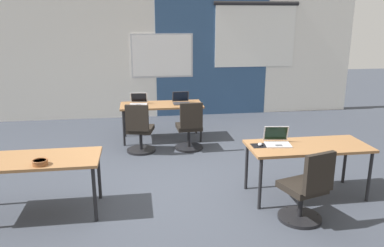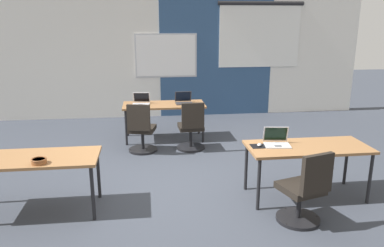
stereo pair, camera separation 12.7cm
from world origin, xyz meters
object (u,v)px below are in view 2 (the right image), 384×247
object	(u,v)px
desk_near_left	(32,162)
chair_far_left	(142,132)
laptop_far_right	(184,101)
mouse_near_right_inner	(259,145)
laptop_far_left	(141,102)
desk_near_right	(308,150)
chair_near_right_inner	(304,194)
laptop_near_right_inner	(277,141)
snack_bowl	(39,161)
chair_far_right	(191,130)
desk_far_center	(164,107)

from	to	relation	value
desk_near_left	chair_far_left	size ratio (longest dim) A/B	1.74
chair_far_left	laptop_far_right	bearing A→B (deg)	-125.28
mouse_near_right_inner	laptop_far_left	world-z (taller)	laptop_far_left
desk_near_right	laptop_far_right	size ratio (longest dim) A/B	4.70
chair_near_right_inner	laptop_far_right	bearing A→B (deg)	-90.54
laptop_near_right_inner	chair_far_left	size ratio (longest dim) A/B	0.40
laptop_near_right_inner	chair_near_right_inner	world-z (taller)	laptop_near_right_inner
chair_near_right_inner	snack_bowl	bearing A→B (deg)	-25.61
desk_near_left	laptop_near_right_inner	distance (m)	3.11
chair_far_right	snack_bowl	bearing A→B (deg)	46.19
desk_far_center	chair_far_right	bearing A→B (deg)	-57.56
desk_far_center	chair_far_right	world-z (taller)	chair_far_right
chair_far_right	chair_near_right_inner	size ratio (longest dim) A/B	1.00
laptop_near_right_inner	laptop_far_left	distance (m)	3.28
mouse_near_right_inner	chair_near_right_inner	size ratio (longest dim) A/B	0.12
laptop_near_right_inner	chair_far_left	distance (m)	2.70
chair_near_right_inner	snack_bowl	world-z (taller)	chair_near_right_inner
mouse_near_right_inner	laptop_far_right	bearing A→B (deg)	104.50
laptop_far_right	chair_far_right	bearing A→B (deg)	-87.37
chair_far_right	chair_far_left	xyz separation A→B (m)	(-0.90, -0.02, 0.00)
desk_near_right	chair_far_right	bearing A→B (deg)	121.86
desk_near_left	snack_bowl	xyz separation A→B (m)	(0.15, -0.23, 0.10)
chair_far_right	chair_near_right_inner	world-z (taller)	same
laptop_far_right	laptop_far_left	world-z (taller)	laptop_far_right
desk_near_right	desk_far_center	distance (m)	3.30
desk_far_center	chair_far_left	distance (m)	0.91
laptop_far_right	chair_far_left	xyz separation A→B (m)	(-0.84, -0.76, -0.39)
laptop_far_right	chair_far_left	distance (m)	1.20
chair_far_right	mouse_near_right_inner	xyz separation A→B (m)	(0.65, -2.02, 0.36)
laptop_near_right_inner	snack_bowl	world-z (taller)	laptop_near_right_inner
laptop_far_right	chair_far_right	world-z (taller)	laptop_far_right
mouse_near_right_inner	laptop_far_left	bearing A→B (deg)	119.28
laptop_far_right	laptop_near_right_inner	size ratio (longest dim) A/B	0.93
mouse_near_right_inner	chair_far_left	bearing A→B (deg)	127.90
laptop_far_right	chair_far_left	world-z (taller)	laptop_far_right
laptop_far_right	snack_bowl	size ratio (longest dim) A/B	1.92
laptop_near_right_inner	chair_near_right_inner	distance (m)	0.87
snack_bowl	desk_far_center	bearing A→B (deg)	62.21
desk_near_right	desk_far_center	xyz separation A→B (m)	(-1.75, 2.80, 0.00)
chair_far_right	laptop_near_right_inner	bearing A→B (deg)	112.01
chair_far_left	chair_near_right_inner	bearing A→B (deg)	137.25
laptop_far_right	desk_near_left	bearing A→B (deg)	-129.35
desk_near_left	chair_far_right	world-z (taller)	chair_far_right
laptop_far_right	snack_bowl	xyz separation A→B (m)	(-1.99, -3.04, -0.01)
chair_near_right_inner	laptop_near_right_inner	bearing A→B (deg)	-101.02
laptop_far_left	chair_far_left	size ratio (longest dim) A/B	0.39
desk_far_center	laptop_far_left	bearing A→B (deg)	176.12
desk_near_right	desk_near_left	bearing A→B (deg)	180.00
desk_near_left	laptop_far_right	world-z (taller)	laptop_far_right
chair_far_right	chair_near_right_inner	distance (m)	2.94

